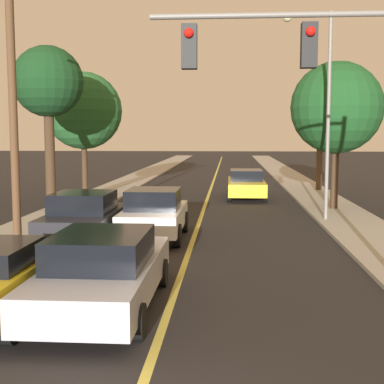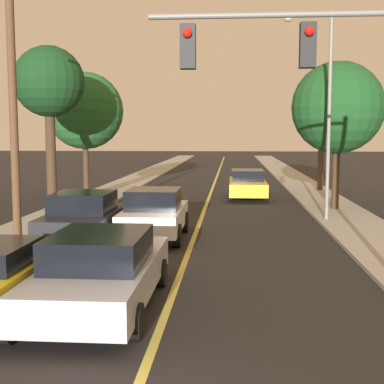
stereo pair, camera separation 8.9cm
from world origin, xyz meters
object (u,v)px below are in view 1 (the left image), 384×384
at_px(car_near_lane_front, 104,270).
at_px(traffic_signal_mast, 325,84).
at_px(car_outer_lane_second, 85,218).
at_px(tree_left_far, 83,111).
at_px(tree_right_near, 337,108).
at_px(car_far_oncoming, 246,184).
at_px(car_near_lane_second, 154,214).
at_px(tree_right_far, 320,125).
at_px(streetlamp_right, 318,89).
at_px(tree_left_near, 48,84).
at_px(utility_pole_left, 13,102).

height_order(car_near_lane_front, traffic_signal_mast, traffic_signal_mast).
distance_m(car_outer_lane_second, tree_left_far, 12.99).
xyz_separation_m(traffic_signal_mast, tree_left_far, (-9.61, 16.57, 0.20)).
bearing_deg(car_outer_lane_second, tree_right_near, 41.25).
xyz_separation_m(car_outer_lane_second, tree_left_far, (-3.28, 12.00, 3.74)).
bearing_deg(tree_left_far, car_outer_lane_second, -74.71).
distance_m(car_outer_lane_second, car_far_oncoming, 13.46).
distance_m(car_near_lane_second, tree_right_far, 16.94).
xyz_separation_m(car_near_lane_second, tree_right_far, (7.64, 14.81, 3.07)).
relative_size(car_near_lane_front, streetlamp_right, 0.64).
relative_size(tree_right_near, tree_right_far, 1.24).
height_order(tree_left_near, tree_right_near, tree_left_near).
bearing_deg(traffic_signal_mast, tree_right_near, 77.99).
bearing_deg(car_near_lane_front, car_outer_lane_second, 108.61).
distance_m(car_near_lane_front, streetlamp_right, 12.90).
relative_size(car_outer_lane_second, tree_right_near, 0.68).
bearing_deg(tree_left_near, utility_pole_left, -78.97).
height_order(car_outer_lane_second, utility_pole_left, utility_pole_left).
height_order(car_near_lane_front, streetlamp_right, streetlamp_right).
bearing_deg(car_near_lane_second, car_outer_lane_second, -152.18).
xyz_separation_m(streetlamp_right, tree_left_far, (-10.97, 7.13, -0.47)).
bearing_deg(tree_right_far, car_near_lane_second, -117.30).
height_order(car_near_lane_second, car_far_oncoming, car_near_lane_second).
relative_size(car_near_lane_second, traffic_signal_mast, 0.69).
bearing_deg(car_outer_lane_second, tree_left_far, 105.29).
bearing_deg(car_far_oncoming, tree_right_near, 129.36).
xyz_separation_m(utility_pole_left, tree_right_far, (11.48, 16.48, -0.39)).
xyz_separation_m(utility_pole_left, tree_left_far, (-1.42, 12.62, 0.29)).
xyz_separation_m(tree_left_near, tree_right_far, (12.87, 9.39, -1.58)).
relative_size(car_far_oncoming, streetlamp_right, 0.66).
bearing_deg(tree_right_far, traffic_signal_mast, -99.17).
bearing_deg(car_near_lane_front, tree_right_far, 70.63).
height_order(tree_left_far, tree_right_far, tree_left_far).
bearing_deg(car_far_oncoming, tree_left_near, 34.84).
relative_size(streetlamp_right, tree_right_near, 1.22).
bearing_deg(tree_right_near, traffic_signal_mast, -102.01).
xyz_separation_m(utility_pole_left, tree_left_near, (-1.38, 7.09, 1.18)).
relative_size(traffic_signal_mast, tree_left_far, 0.91).
xyz_separation_m(streetlamp_right, tree_right_far, (1.93, 10.99, -1.15)).
bearing_deg(tree_right_far, tree_left_near, -143.88).
height_order(tree_left_far, tree_right_near, tree_left_far).
xyz_separation_m(car_outer_lane_second, tree_right_far, (9.62, 15.85, 3.06)).
distance_m(car_near_lane_second, streetlamp_right, 8.06).
relative_size(utility_pole_left, tree_left_far, 1.24).
relative_size(car_near_lane_front, traffic_signal_mast, 0.85).
distance_m(car_far_oncoming, tree_left_far, 9.37).
bearing_deg(traffic_signal_mast, car_far_oncoming, 93.57).
distance_m(car_outer_lane_second, tree_right_near, 12.48).
relative_size(car_near_lane_second, car_outer_lane_second, 0.95).
relative_size(car_near_lane_front, car_far_oncoming, 0.98).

